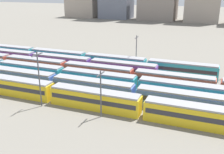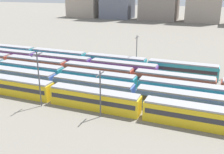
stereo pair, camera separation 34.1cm
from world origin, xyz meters
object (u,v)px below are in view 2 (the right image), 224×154
(train_track_0, at_px, (52,92))
(catenary_pole_2, at_px, (100,92))
(train_track_3, at_px, (98,72))
(train_track_5, at_px, (85,59))
(catenary_pole_1, at_px, (137,50))
(catenary_pole_0, at_px, (39,77))
(train_track_1, at_px, (135,94))
(train_track_2, at_px, (98,80))
(train_track_4, at_px, (61,62))

(train_track_0, xyz_separation_m, catenary_pole_2, (11.98, -2.82, 2.97))
(train_track_0, height_order, train_track_3, same)
(train_track_5, xyz_separation_m, catenary_pole_1, (14.93, 2.94, 3.38))
(catenary_pole_1, bearing_deg, catenary_pole_0, -107.16)
(train_track_0, distance_m, catenary_pole_1, 30.54)
(train_track_0, xyz_separation_m, train_track_1, (16.04, 5.20, 0.00))
(train_track_1, bearing_deg, catenary_pole_2, -116.83)
(train_track_2, bearing_deg, train_track_0, -117.85)
(train_track_1, distance_m, train_track_3, 16.60)
(train_track_2, bearing_deg, catenary_pole_1, 78.84)
(train_track_1, xyz_separation_m, catenary_pole_1, (-6.89, 23.74, 3.38))
(train_track_3, xyz_separation_m, catenary_pole_1, (6.06, 13.34, 3.38))
(train_track_3, bearing_deg, train_track_4, 159.58)
(train_track_2, xyz_separation_m, catenary_pole_0, (-6.19, -13.37, 4.15))
(train_track_4, relative_size, catenary_pole_2, 6.42)
(train_track_5, bearing_deg, catenary_pole_1, 11.14)
(train_track_0, relative_size, catenary_pole_1, 7.88)
(catenary_pole_0, bearing_deg, train_track_4, 113.17)
(train_track_3, bearing_deg, train_track_0, -101.22)
(train_track_3, xyz_separation_m, catenary_pole_2, (8.89, -18.42, 2.97))
(train_track_1, xyz_separation_m, train_track_5, (-21.82, 20.80, 0.00))
(train_track_5, bearing_deg, train_track_2, -54.14)
(train_track_2, relative_size, catenary_pole_0, 8.51)
(train_track_3, relative_size, train_track_4, 1.68)
(catenary_pole_0, height_order, catenary_pole_1, catenary_pole_0)
(train_track_1, xyz_separation_m, catenary_pole_0, (-16.74, -8.17, 4.15))
(train_track_3, bearing_deg, catenary_pole_1, 65.58)
(catenary_pole_1, bearing_deg, train_track_1, -73.83)
(catenary_pole_1, relative_size, catenary_pole_2, 1.09)
(train_track_0, height_order, catenary_pole_2, catenary_pole_2)
(train_track_4, xyz_separation_m, catenary_pole_2, (22.86, -23.62, 2.97))
(train_track_0, relative_size, train_track_3, 0.80)
(train_track_5, distance_m, catenary_pole_1, 15.59)
(catenary_pole_0, bearing_deg, catenary_pole_2, 0.69)
(train_track_2, distance_m, catenary_pole_2, 15.02)
(catenary_pole_1, bearing_deg, train_track_5, -168.86)
(catenary_pole_0, relative_size, catenary_pole_2, 1.26)
(train_track_5, height_order, catenary_pole_1, catenary_pole_1)
(train_track_2, bearing_deg, train_track_1, -26.25)
(train_track_3, bearing_deg, train_track_1, -38.78)
(train_track_1, distance_m, catenary_pole_2, 9.47)
(train_track_5, bearing_deg, train_track_1, -43.63)
(train_track_0, distance_m, train_track_5, 26.63)
(train_track_1, bearing_deg, train_track_0, -162.04)
(train_track_1, distance_m, catenary_pole_0, 19.08)
(train_track_0, distance_m, train_track_2, 11.76)
(train_track_0, height_order, train_track_1, same)
(train_track_0, relative_size, catenary_pole_0, 6.79)
(catenary_pole_0, height_order, catenary_pole_2, catenary_pole_0)
(train_track_4, distance_m, train_track_5, 7.28)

